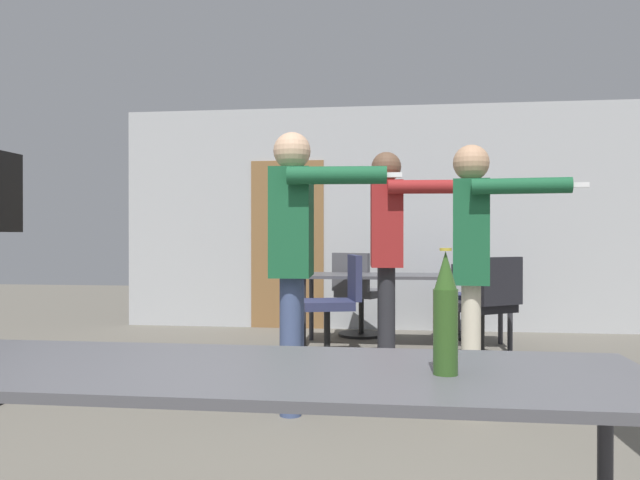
# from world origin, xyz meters

# --- Properties ---
(back_wall) EXTENTS (6.28, 0.12, 2.69)m
(back_wall) POSITION_xyz_m (-0.03, 6.07, 1.34)
(back_wall) COLOR #B2B5B7
(back_wall) RESTS_ON ground_plane
(conference_table_near) EXTENTS (2.33, 0.73, 0.73)m
(conference_table_near) POSITION_xyz_m (-0.18, 0.32, 0.68)
(conference_table_near) COLOR #4C4C51
(conference_table_near) RESTS_ON ground_plane
(conference_table_far) EXTENTS (2.11, 0.68, 0.73)m
(conference_table_far) POSITION_xyz_m (0.31, 4.89, 0.67)
(conference_table_far) COLOR #4C4C51
(conference_table_far) RESTS_ON ground_plane
(person_far_watching) EXTENTS (0.75, 0.63, 1.70)m
(person_far_watching) POSITION_xyz_m (0.72, 2.53, 1.04)
(person_far_watching) COLOR beige
(person_far_watching) RESTS_ON ground_plane
(person_center_tall) EXTENTS (0.84, 0.66, 1.79)m
(person_center_tall) POSITION_xyz_m (-0.41, 2.44, 1.08)
(person_center_tall) COLOR #3D4C75
(person_center_tall) RESTS_ON ground_plane
(person_right_polo) EXTENTS (0.84, 0.65, 1.81)m
(person_right_polo) POSITION_xyz_m (0.17, 3.60, 1.10)
(person_right_polo) COLOR #28282D
(person_right_polo) RESTS_ON ground_plane
(office_chair_near_pushed) EXTENTS (0.62, 0.65, 0.94)m
(office_chair_near_pushed) POSITION_xyz_m (-0.19, 5.45, 0.44)
(office_chair_near_pushed) COLOR black
(office_chair_near_pushed) RESTS_ON ground_plane
(office_chair_mid_tucked) EXTENTS (0.66, 0.68, 0.94)m
(office_chair_mid_tucked) POSITION_xyz_m (1.04, 4.23, 0.45)
(office_chair_mid_tucked) COLOR black
(office_chair_mid_tucked) RESTS_ON ground_plane
(office_chair_side_rolled) EXTENTS (0.60, 0.55, 0.90)m
(office_chair_side_rolled) POSITION_xyz_m (0.98, 5.57, 0.42)
(office_chair_side_rolled) COLOR black
(office_chair_side_rolled) RESTS_ON ground_plane
(office_chair_far_right) EXTENTS (0.61, 0.56, 0.95)m
(office_chair_far_right) POSITION_xyz_m (-0.33, 4.27, 0.45)
(office_chair_far_right) COLOR black
(office_chair_far_right) RESTS_ON ground_plane
(beer_bottle) EXTENTS (0.07, 0.07, 0.36)m
(beer_bottle) POSITION_xyz_m (0.38, 0.29, 0.90)
(beer_bottle) COLOR #2D511E
(beer_bottle) RESTS_ON conference_table_near
(drink_cup) EXTENTS (0.09, 0.09, 0.12)m
(drink_cup) POSITION_xyz_m (0.81, 4.75, 0.79)
(drink_cup) COLOR #232328
(drink_cup) RESTS_ON conference_table_far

